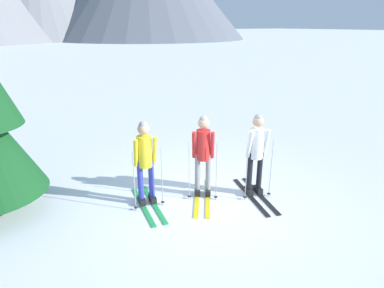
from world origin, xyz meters
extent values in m
plane|color=white|center=(0.00, 0.00, 0.00)|extent=(400.00, 400.00, 0.00)
cube|color=green|center=(-1.00, 0.36, 0.01)|extent=(0.31, 1.56, 0.02)
cube|color=green|center=(-1.22, 0.39, 0.01)|extent=(0.31, 1.56, 0.02)
cube|color=black|center=(-0.99, 0.46, 0.08)|extent=(0.15, 0.27, 0.12)
cylinder|color=#2D389E|center=(-0.99, 0.46, 0.52)|extent=(0.11, 0.11, 0.81)
cube|color=black|center=(-1.21, 0.49, 0.08)|extent=(0.15, 0.27, 0.12)
cylinder|color=#2D389E|center=(-1.21, 0.49, 0.52)|extent=(0.11, 0.11, 0.81)
cylinder|color=yellow|center=(-1.10, 0.48, 1.11)|extent=(0.28, 0.28, 0.61)
sphere|color=tan|center=(-1.10, 0.48, 1.56)|extent=(0.22, 0.22, 0.22)
sphere|color=gray|center=(-1.10, 0.48, 1.63)|extent=(0.16, 0.16, 0.16)
cylinder|color=yellow|center=(-0.93, 0.39, 1.13)|extent=(0.11, 0.21, 0.58)
cylinder|color=yellow|center=(-1.28, 0.44, 1.13)|extent=(0.11, 0.21, 0.58)
cylinder|color=#A5A5AD|center=(-0.86, 0.26, 0.61)|extent=(0.02, 0.02, 1.21)
cylinder|color=black|center=(-0.86, 0.26, 0.06)|extent=(0.07, 0.07, 0.01)
cylinder|color=#A5A5AD|center=(-1.39, 0.34, 0.61)|extent=(0.02, 0.02, 1.21)
cylinder|color=black|center=(-1.39, 0.34, 0.06)|extent=(0.07, 0.07, 0.01)
cube|color=yellow|center=(0.08, 0.05, 0.01)|extent=(0.97, 1.40, 0.02)
cube|color=yellow|center=(-0.11, 0.17, 0.01)|extent=(0.97, 1.40, 0.02)
cube|color=black|center=(0.13, 0.13, 0.08)|extent=(0.24, 0.28, 0.12)
cylinder|color=gray|center=(0.13, 0.13, 0.53)|extent=(0.11, 0.11, 0.82)
cube|color=black|center=(-0.05, 0.25, 0.08)|extent=(0.24, 0.28, 0.12)
cylinder|color=gray|center=(-0.05, 0.25, 0.53)|extent=(0.11, 0.11, 0.82)
cylinder|color=red|center=(0.04, 0.19, 1.12)|extent=(0.28, 0.28, 0.61)
sphere|color=tan|center=(0.04, 0.19, 1.57)|extent=(0.22, 0.22, 0.22)
sphere|color=gray|center=(0.04, 0.19, 1.64)|extent=(0.17, 0.17, 0.17)
cylinder|color=red|center=(0.16, 0.04, 1.14)|extent=(0.18, 0.21, 0.58)
cylinder|color=red|center=(-0.14, 0.24, 1.14)|extent=(0.18, 0.21, 0.58)
cylinder|color=#A5A5AD|center=(0.16, -0.11, 0.61)|extent=(0.02, 0.02, 1.22)
cylinder|color=black|center=(0.16, -0.11, 0.06)|extent=(0.07, 0.07, 0.01)
cylinder|color=#A5A5AD|center=(-0.28, 0.19, 0.61)|extent=(0.02, 0.02, 1.22)
cylinder|color=black|center=(-0.28, 0.19, 0.06)|extent=(0.07, 0.07, 0.01)
cube|color=#4C7238|center=(0.13, 0.33, 1.15)|extent=(0.31, 0.28, 0.36)
cube|color=black|center=(1.06, -0.45, 0.01)|extent=(0.52, 1.59, 0.02)
cube|color=black|center=(0.85, -0.39, 0.01)|extent=(0.52, 1.59, 0.02)
cube|color=black|center=(1.09, -0.35, 0.08)|extent=(0.18, 0.28, 0.12)
cylinder|color=black|center=(1.09, -0.35, 0.53)|extent=(0.11, 0.11, 0.83)
cube|color=black|center=(0.88, -0.29, 0.08)|extent=(0.18, 0.28, 0.12)
cylinder|color=black|center=(0.88, -0.29, 0.53)|extent=(0.11, 0.11, 0.83)
cylinder|color=white|center=(0.98, -0.32, 1.14)|extent=(0.28, 0.28, 0.62)
sphere|color=tan|center=(0.98, -0.32, 1.59)|extent=(0.22, 0.22, 0.22)
sphere|color=gray|center=(0.98, -0.32, 1.66)|extent=(0.17, 0.17, 0.17)
cylinder|color=white|center=(1.14, -0.43, 1.15)|extent=(0.13, 0.21, 0.59)
cylinder|color=white|center=(0.79, -0.33, 1.15)|extent=(0.13, 0.21, 0.59)
cylinder|color=#A5A5AD|center=(1.19, -0.57, 0.62)|extent=(0.02, 0.02, 1.24)
cylinder|color=black|center=(1.19, -0.57, 0.06)|extent=(0.07, 0.07, 0.01)
cylinder|color=#A5A5AD|center=(0.67, -0.42, 0.62)|extent=(0.02, 0.02, 1.24)
cylinder|color=black|center=(0.67, -0.42, 0.06)|extent=(0.07, 0.07, 0.01)
camera|label=1|loc=(-3.30, -4.96, 3.38)|focal=30.82mm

